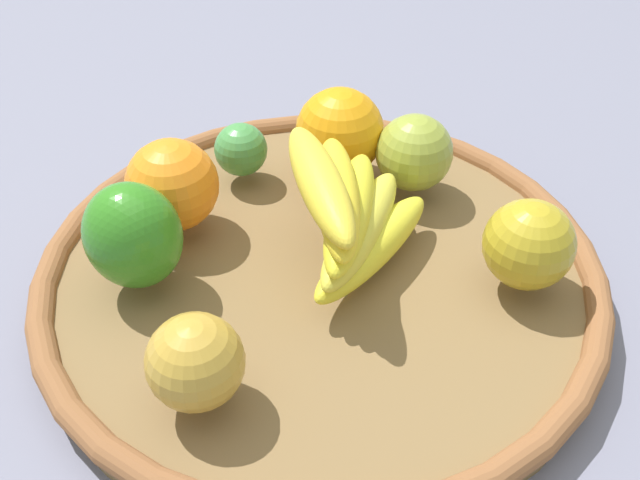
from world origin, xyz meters
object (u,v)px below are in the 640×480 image
Objects in this scene: orange_0 at (340,132)px; apple_0 at (529,244)px; banana_bunch at (350,213)px; bell_pepper at (133,236)px; lime_0 at (241,149)px; apple_1 at (195,362)px; orange_1 at (172,185)px; apple_2 at (414,153)px.

orange_0 is 1.15× the size of apple_0.
banana_bunch is 1.81× the size of bell_pepper.
lime_0 is 0.16m from bell_pepper.
apple_1 is 1.34× the size of lime_0.
orange_1 is 0.89× the size of bell_pepper.
bell_pepper is (-0.07, -0.21, 0.00)m from orange_0.
orange_1 is 1.11× the size of apple_0.
orange_1 is at bearing -166.86° from apple_0.
apple_0 is at bearing 14.41° from bell_pepper.
apple_2 is 0.44× the size of banana_bunch.
bell_pepper is at bearing -87.77° from lime_0.
lime_0 is (-0.08, -0.05, -0.02)m from orange_0.
apple_2 is 0.21m from orange_1.
apple_2 is at bearing 42.12° from orange_1.
apple_2 is at bearing 19.93° from lime_0.
apple_2 is 0.26m from bell_pepper.
apple_0 is at bearing -4.90° from lime_0.
apple_1 is 0.26m from lime_0.
orange_1 reaches higher than apple_0.
orange_0 is at bearing 56.73° from orange_1.
orange_1 is at bearing 130.13° from apple_1.
banana_bunch is 0.15m from orange_1.
apple_0 is at bearing 17.12° from banana_bunch.
bell_pepper reaches higher than orange_1.
apple_2 reaches higher than lime_0.
apple_2 is at bearing 82.89° from apple_1.
apple_0 is (0.28, 0.07, -0.00)m from orange_1.
orange_0 reaches higher than lime_0.
orange_0 is (-0.06, 0.11, -0.01)m from banana_bunch.
lime_0 is (0.01, 0.09, -0.01)m from orange_1.
apple_2 is 0.12m from banana_bunch.
bell_pepper reaches higher than orange_0.
apple_1 is 0.95× the size of apple_2.
apple_0 is at bearing 52.77° from apple_1.
bell_pepper reaches higher than apple_1.
apple_1 is at bearing -47.67° from bell_pepper.
apple_0 is (0.27, -0.02, 0.01)m from lime_0.
apple_1 is at bearing -49.87° from orange_1.
bell_pepper is at bearing 145.21° from apple_1.
orange_0 is at bearing 96.89° from apple_1.
orange_0 reaches higher than apple_2.
orange_1 is (-0.12, 0.14, 0.01)m from apple_1.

